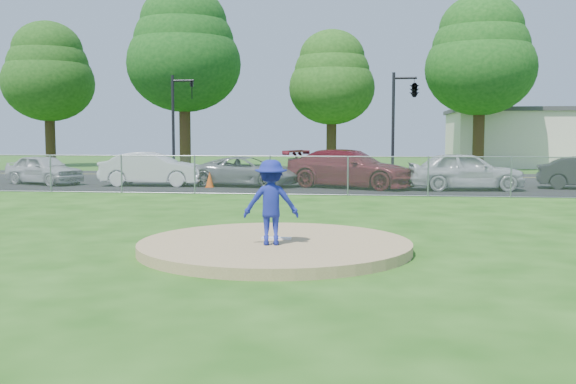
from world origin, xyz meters
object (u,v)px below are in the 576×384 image
object	(u,v)px
traffic_signal_left	(177,116)
parked_car_silver	(44,169)
parked_car_white	(153,169)
traffic_signal_center	(412,91)
tree_right	(481,55)
tree_left	(184,49)
traffic_cone	(210,179)
parked_car_darkred	(350,169)
tree_far_left	(48,71)
parked_car_pearl	(465,171)
parked_car_gray	(247,172)
pitcher	(271,202)
commercial_building	(561,138)
tree_center	(332,77)

from	to	relation	value
traffic_signal_left	parked_car_silver	xyz separation A→B (m)	(-4.63, -6.08, -2.65)
traffic_signal_left	parked_car_white	bearing A→B (deg)	-83.27
traffic_signal_left	traffic_signal_center	xyz separation A→B (m)	(12.73, -0.00, 1.25)
tree_right	parked_car_white	size ratio (longest dim) A/B	2.50
tree_left	tree_right	world-z (taller)	tree_left
traffic_cone	parked_car_darkred	distance (m)	6.21
tree_far_left	traffic_cone	world-z (taller)	tree_far_left
parked_car_white	parked_car_pearl	world-z (taller)	parked_car_pearl
tree_right	parked_car_pearl	distance (m)	18.49
tree_far_left	tree_right	bearing A→B (deg)	-1.85
parked_car_silver	parked_car_gray	world-z (taller)	parked_car_silver
tree_far_left	traffic_cone	bearing A→B (deg)	-46.79
traffic_signal_center	traffic_cone	bearing A→B (deg)	-143.11
parked_car_darkred	parked_car_pearl	size ratio (longest dim) A/B	1.22
tree_right	traffic_signal_left	distance (m)	20.83
parked_car_pearl	tree_right	bearing A→B (deg)	-15.99
pitcher	parked_car_gray	bearing A→B (deg)	-86.00
parked_car_silver	parked_car_white	bearing A→B (deg)	-68.45
parked_car_darkred	parked_car_white	bearing A→B (deg)	111.78
commercial_building	tree_left	distance (m)	28.55
traffic_signal_center	parked_car_white	distance (m)	14.07
traffic_cone	parked_car_gray	bearing A→B (deg)	29.80
traffic_cone	tree_far_left	bearing A→B (deg)	133.21
parked_car_white	tree_far_left	bearing A→B (deg)	36.89
tree_far_left	traffic_signal_left	bearing A→B (deg)	-39.73
traffic_signal_left	parked_car_gray	size ratio (longest dim) A/B	1.17
tree_far_left	parked_car_white	xyz separation A→B (m)	(13.98, -17.27, -6.28)
traffic_cone	parked_car_white	world-z (taller)	parked_car_white
tree_center	tree_right	bearing A→B (deg)	-11.31
tree_right	tree_center	bearing A→B (deg)	168.69
tree_far_left	traffic_signal_left	size ratio (longest dim) A/B	1.92
parked_car_white	parked_car_darkred	xyz separation A→B (m)	(8.98, 0.02, 0.07)
commercial_building	parked_car_darkred	distance (m)	26.89
tree_left	parked_car_darkred	xyz separation A→B (m)	(11.96, -15.26, -7.39)
traffic_signal_center	pitcher	xyz separation A→B (m)	(-3.98, -22.44, -3.60)
parked_car_gray	tree_far_left	bearing A→B (deg)	58.76
tree_left	pitcher	xyz separation A→B (m)	(10.99, -31.44, -7.23)
traffic_signal_center	parked_car_gray	distance (m)	10.50
parked_car_silver	parked_car_pearl	world-z (taller)	parked_car_pearl
traffic_signal_center	parked_car_white	size ratio (longest dim) A/B	1.20
tree_center	commercial_building	bearing A→B (deg)	13.24
traffic_cone	parked_car_silver	world-z (taller)	parked_car_silver
tree_far_left	parked_car_darkred	bearing A→B (deg)	-36.93
tree_right	parked_car_pearl	world-z (taller)	tree_right
tree_left	traffic_signal_left	world-z (taller)	tree_left
tree_right	parked_car_darkred	xyz separation A→B (m)	(-8.04, -16.26, -6.80)
tree_far_left	parked_car_pearl	bearing A→B (deg)	-32.75
tree_right	pitcher	size ratio (longest dim) A/B	7.16
traffic_cone	tree_right	bearing A→B (deg)	49.93
parked_car_white	parked_car_pearl	distance (m)	13.83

